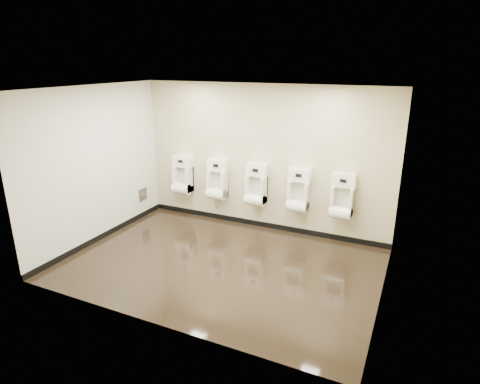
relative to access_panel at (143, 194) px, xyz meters
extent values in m
cube|color=black|center=(2.48, -1.20, -0.50)|extent=(5.00, 3.50, 0.00)
cube|color=white|center=(2.48, -1.20, 2.30)|extent=(5.00, 3.50, 0.00)
cube|color=beige|center=(2.48, 0.55, 0.90)|extent=(5.00, 0.02, 2.80)
cube|color=beige|center=(2.48, -2.95, 0.90)|extent=(5.00, 0.02, 2.80)
cube|color=beige|center=(-0.02, -1.20, 0.90)|extent=(0.02, 3.50, 2.80)
cube|color=beige|center=(4.98, -1.20, 0.90)|extent=(0.02, 3.50, 2.80)
cube|color=silver|center=(-0.01, -1.20, 0.90)|extent=(0.01, 3.50, 2.80)
cube|color=black|center=(2.48, 0.54, -0.45)|extent=(5.00, 0.02, 0.10)
cube|color=black|center=(-0.01, -1.20, -0.45)|extent=(0.02, 3.50, 0.10)
cube|color=#9E9EA3|center=(0.00, 0.00, 0.00)|extent=(0.03, 0.25, 0.25)
cylinder|color=silver|center=(0.02, 0.00, 0.00)|extent=(0.02, 0.04, 0.04)
cube|color=white|center=(0.75, 0.42, 0.31)|extent=(0.37, 0.27, 0.53)
cube|color=silver|center=(0.75, 0.50, 0.35)|extent=(0.28, 0.01, 0.41)
cylinder|color=white|center=(0.75, 0.34, 0.12)|extent=(0.37, 0.23, 0.23)
cube|color=white|center=(0.75, 0.45, 0.69)|extent=(0.41, 0.20, 0.23)
cube|color=black|center=(0.75, 0.35, 0.71)|extent=(0.10, 0.01, 0.06)
cube|color=silver|center=(0.75, 0.35, 0.71)|extent=(0.12, 0.01, 0.08)
cylinder|color=silver|center=(0.97, 0.45, 0.69)|extent=(0.01, 0.03, 0.03)
cube|color=white|center=(1.58, 0.42, 0.31)|extent=(0.37, 0.27, 0.53)
cube|color=silver|center=(1.58, 0.50, 0.35)|extent=(0.28, 0.01, 0.41)
cylinder|color=white|center=(1.58, 0.34, 0.12)|extent=(0.37, 0.23, 0.23)
cube|color=white|center=(1.58, 0.45, 0.69)|extent=(0.41, 0.20, 0.23)
cube|color=black|center=(1.58, 0.35, 0.71)|extent=(0.10, 0.01, 0.06)
cube|color=silver|center=(1.58, 0.35, 0.71)|extent=(0.12, 0.01, 0.08)
cylinder|color=silver|center=(1.79, 0.45, 0.69)|extent=(0.01, 0.03, 0.03)
cube|color=white|center=(2.43, 0.42, 0.31)|extent=(0.37, 0.27, 0.53)
cube|color=silver|center=(2.43, 0.50, 0.35)|extent=(0.28, 0.01, 0.41)
cylinder|color=white|center=(2.43, 0.34, 0.12)|extent=(0.37, 0.23, 0.23)
cube|color=white|center=(2.43, 0.45, 0.69)|extent=(0.41, 0.20, 0.23)
cube|color=black|center=(2.43, 0.35, 0.71)|extent=(0.10, 0.01, 0.06)
cube|color=silver|center=(2.43, 0.35, 0.71)|extent=(0.12, 0.01, 0.08)
cylinder|color=silver|center=(2.64, 0.45, 0.69)|extent=(0.01, 0.03, 0.03)
cube|color=white|center=(3.28, 0.42, 0.31)|extent=(0.37, 0.27, 0.53)
cube|color=silver|center=(3.28, 0.50, 0.35)|extent=(0.28, 0.01, 0.41)
cylinder|color=white|center=(3.28, 0.34, 0.12)|extent=(0.37, 0.23, 0.23)
cube|color=white|center=(3.28, 0.45, 0.69)|extent=(0.41, 0.20, 0.23)
cube|color=black|center=(3.28, 0.35, 0.71)|extent=(0.10, 0.01, 0.06)
cube|color=silver|center=(3.28, 0.35, 0.71)|extent=(0.12, 0.01, 0.08)
cylinder|color=silver|center=(3.49, 0.45, 0.69)|extent=(0.01, 0.03, 0.03)
cube|color=white|center=(4.08, 0.42, 0.31)|extent=(0.37, 0.27, 0.53)
cube|color=silver|center=(4.08, 0.50, 0.35)|extent=(0.28, 0.01, 0.41)
cylinder|color=white|center=(4.08, 0.34, 0.12)|extent=(0.37, 0.23, 0.23)
cube|color=white|center=(4.08, 0.45, 0.69)|extent=(0.41, 0.20, 0.23)
cube|color=black|center=(4.08, 0.35, 0.71)|extent=(0.10, 0.01, 0.06)
cube|color=silver|center=(4.08, 0.35, 0.71)|extent=(0.12, 0.01, 0.08)
cylinder|color=silver|center=(4.29, 0.45, 0.69)|extent=(0.01, 0.03, 0.03)
camera|label=1|loc=(5.24, -6.42, 2.70)|focal=30.00mm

